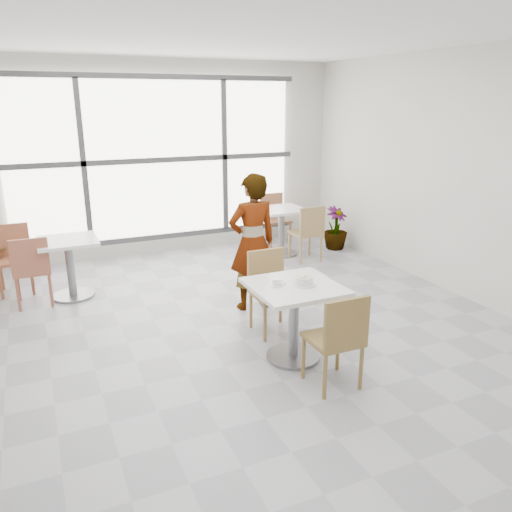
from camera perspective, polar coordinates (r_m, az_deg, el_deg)
name	(u,v)px	position (r m, az deg, el deg)	size (l,w,h in m)	color
floor	(244,340)	(5.31, -1.34, -9.47)	(7.00, 7.00, 0.00)	#9E9EA5
ceiling	(242,26)	(4.78, -1.62, 24.62)	(7.00, 7.00, 0.00)	white
wall_back	(157,160)	(8.13, -11.21, 10.68)	(6.00, 6.00, 0.00)	silver
wall_right	(476,178)	(6.57, 23.69, 8.07)	(7.00, 7.00, 0.00)	silver
window	(157,160)	(8.07, -11.11, 10.64)	(4.60, 0.07, 2.52)	white
main_table	(294,308)	(4.76, 4.33, -5.85)	(0.80, 0.80, 0.75)	white
chair_near	(339,336)	(4.32, 9.34, -8.90)	(0.42, 0.42, 0.87)	olive
chair_far	(270,285)	(5.37, 1.59, -3.32)	(0.42, 0.42, 0.87)	#A17B46
oatmeal_bowl	(304,280)	(4.67, 5.49, -2.78)	(0.21, 0.21, 0.09)	silver
coffee_cup	(277,283)	(4.64, 2.37, -3.03)	(0.16, 0.13, 0.07)	white
person	(252,243)	(5.83, -0.41, 1.52)	(0.59, 0.39, 1.61)	black
bg_table_left	(70,260)	(6.67, -20.38, -0.41)	(0.70, 0.70, 0.75)	white
bg_table_right	(281,225)	(8.04, 2.89, 3.57)	(0.70, 0.70, 0.75)	white
bg_chair_left_near	(31,267)	(6.52, -24.12, -1.12)	(0.42, 0.42, 0.87)	#9D563F
bg_chair_left_far	(13,254)	(7.17, -25.79, 0.24)	(0.42, 0.42, 0.87)	#A45A3D
bg_chair_right_near	(308,230)	(7.69, 5.96, 2.97)	(0.42, 0.42, 0.87)	#A0804D
bg_chair_right_far	(274,216)	(8.60, 2.05, 4.59)	(0.42, 0.42, 0.87)	#A26846
plant_right	(336,228)	(8.47, 9.02, 3.15)	(0.40, 0.40, 0.71)	#4E8844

